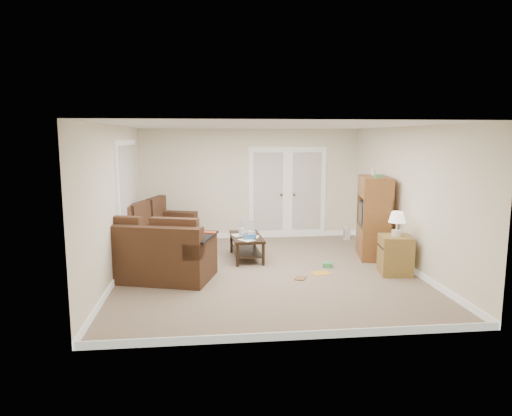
{
  "coord_description": "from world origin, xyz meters",
  "views": [
    {
      "loc": [
        -1.01,
        -7.62,
        2.31
      ],
      "look_at": [
        -0.17,
        0.12,
        1.1
      ],
      "focal_mm": 32.0,
      "sensor_mm": 36.0,
      "label": 1
    }
  ],
  "objects": [
    {
      "name": "wall_back",
      "position": [
        0.0,
        2.75,
        1.25
      ],
      "size": [
        5.0,
        0.02,
        2.5
      ],
      "primitive_type": "cube",
      "color": "white",
      "rests_on": "floor"
    },
    {
      "name": "side_cabinet",
      "position": [
        2.16,
        -0.4,
        0.39
      ],
      "size": [
        0.58,
        0.58,
        1.08
      ],
      "rotation": [
        0.0,
        0.0,
        -0.15
      ],
      "color": "olive",
      "rests_on": "floor"
    },
    {
      "name": "tv_armoire",
      "position": [
        2.2,
        0.75,
        0.79
      ],
      "size": [
        0.73,
        1.07,
        1.69
      ],
      "rotation": [
        0.0,
        0.0,
        -0.21
      ],
      "color": "brown",
      "rests_on": "floor"
    },
    {
      "name": "coffee_table",
      "position": [
        -0.27,
        0.88,
        0.25
      ],
      "size": [
        0.61,
        1.13,
        0.76
      ],
      "rotation": [
        0.0,
        0.0,
        0.05
      ],
      "color": "black",
      "rests_on": "floor"
    },
    {
      "name": "baseboards",
      "position": [
        0.0,
        0.0,
        0.05
      ],
      "size": [
        5.0,
        5.5,
        0.1
      ],
      "primitive_type": null,
      "color": "white",
      "rests_on": "floor"
    },
    {
      "name": "floor",
      "position": [
        0.0,
        0.0,
        0.0
      ],
      "size": [
        5.5,
        5.5,
        0.0
      ],
      "primitive_type": "plane",
      "color": "gray",
      "rests_on": "ground"
    },
    {
      "name": "floor_greenbox",
      "position": [
        1.13,
        0.16,
        0.04
      ],
      "size": [
        0.21,
        0.24,
        0.08
      ],
      "primitive_type": "cube",
      "rotation": [
        0.0,
        0.0,
        -0.31
      ],
      "color": "#459858",
      "rests_on": "floor"
    },
    {
      "name": "window_left",
      "position": [
        -2.46,
        1.0,
        1.55
      ],
      "size": [
        0.05,
        1.92,
        1.42
      ],
      "color": "white",
      "rests_on": "wall_left"
    },
    {
      "name": "floor_book",
      "position": [
        0.43,
        -0.46,
        0.01
      ],
      "size": [
        0.24,
        0.27,
        0.02
      ],
      "primitive_type": "imported",
      "rotation": [
        0.0,
        0.0,
        -0.43
      ],
      "color": "brown",
      "rests_on": "floor"
    },
    {
      "name": "sectional_sofa",
      "position": [
        -2.02,
        0.61,
        0.37
      ],
      "size": [
        2.24,
        3.51,
        0.95
      ],
      "rotation": [
        0.0,
        0.0,
        -0.29
      ],
      "color": "#442A1A",
      "rests_on": "floor"
    },
    {
      "name": "wall_front",
      "position": [
        0.0,
        -2.75,
        1.25
      ],
      "size": [
        5.0,
        0.02,
        2.5
      ],
      "primitive_type": "cube",
      "color": "white",
      "rests_on": "floor"
    },
    {
      "name": "floor_magazine",
      "position": [
        0.92,
        -0.22,
        0.0
      ],
      "size": [
        0.36,
        0.31,
        0.01
      ],
      "primitive_type": "cube",
      "rotation": [
        0.0,
        0.0,
        0.26
      ],
      "color": "gold",
      "rests_on": "floor"
    },
    {
      "name": "french_doors",
      "position": [
        0.85,
        2.71,
        1.04
      ],
      "size": [
        1.8,
        0.05,
        2.13
      ],
      "color": "white",
      "rests_on": "floor"
    },
    {
      "name": "wall_left",
      "position": [
        -2.5,
        0.0,
        1.25
      ],
      "size": [
        0.02,
        5.5,
        2.5
      ],
      "primitive_type": "cube",
      "color": "white",
      "rests_on": "floor"
    },
    {
      "name": "wall_right",
      "position": [
        2.5,
        0.0,
        1.25
      ],
      "size": [
        0.02,
        5.5,
        2.5
      ],
      "primitive_type": "cube",
      "color": "white",
      "rests_on": "floor"
    },
    {
      "name": "space_heater",
      "position": [
        2.15,
        2.25,
        0.15
      ],
      "size": [
        0.14,
        0.13,
        0.29
      ],
      "primitive_type": "cube",
      "rotation": [
        0.0,
        0.0,
        0.3
      ],
      "color": "white",
      "rests_on": "floor"
    },
    {
      "name": "ceiling",
      "position": [
        0.0,
        0.0,
        2.5
      ],
      "size": [
        5.0,
        5.5,
        0.02
      ],
      "primitive_type": "cube",
      "color": "white",
      "rests_on": "wall_back"
    }
  ]
}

